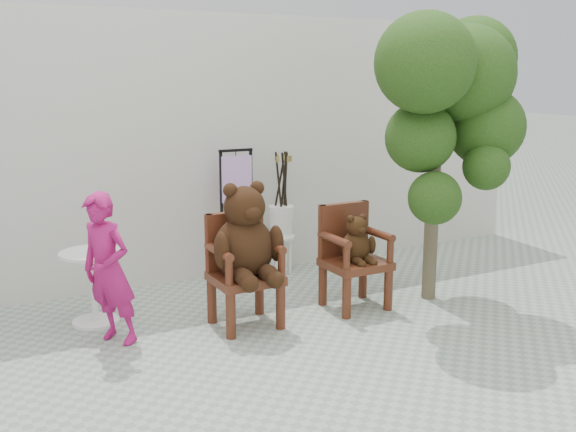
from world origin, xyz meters
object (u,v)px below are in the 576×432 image
object	(u,v)px
cafe_table	(93,279)
chair_big	(245,247)
display_stand	(237,230)
chair_small	(353,249)
tree	(453,93)
stool_bucket	(281,220)
person	(109,270)

from	to	relation	value
cafe_table	chair_big	bearing A→B (deg)	-30.52
cafe_table	display_stand	xyz separation A→B (m)	(1.77, 0.63, 0.14)
chair_big	chair_small	xyz separation A→B (m)	(1.19, -0.02, -0.16)
chair_big	tree	world-z (taller)	tree
stool_bucket	display_stand	bearing A→B (deg)	-179.67
chair_small	person	world-z (taller)	person
person	stool_bucket	world-z (taller)	stool_bucket
chair_small	person	xyz separation A→B (m)	(-2.42, 0.14, 0.08)
display_stand	stool_bucket	world-z (taller)	display_stand
chair_big	stool_bucket	bearing A→B (deg)	51.16
cafe_table	display_stand	world-z (taller)	display_stand
cafe_table	stool_bucket	size ratio (longest dim) A/B	0.48
cafe_table	stool_bucket	bearing A→B (deg)	15.20
tree	cafe_table	bearing A→B (deg)	160.92
display_stand	stool_bucket	xyz separation A→B (m)	(0.57, 0.00, 0.06)
cafe_table	display_stand	distance (m)	1.88
cafe_table	tree	world-z (taller)	tree
display_stand	person	bearing A→B (deg)	-142.64
stool_bucket	tree	xyz separation A→B (m)	(0.95, -1.78, 1.51)
person	stool_bucket	xyz separation A→B (m)	(2.33, 1.25, -0.04)
person	cafe_table	distance (m)	0.66
stool_bucket	chair_small	bearing A→B (deg)	-86.27
chair_big	display_stand	size ratio (longest dim) A/B	0.91
chair_small	stool_bucket	size ratio (longest dim) A/B	0.72
display_stand	chair_small	bearing A→B (deg)	-62.40
person	display_stand	size ratio (longest dim) A/B	0.90
person	stool_bucket	bearing A→B (deg)	84.30
chair_small	tree	size ratio (longest dim) A/B	0.36
display_stand	tree	bearing A→B (deg)	-47.26
person	cafe_table	size ratio (longest dim) A/B	1.94
chair_small	cafe_table	bearing A→B (deg)	162.80
tree	chair_big	bearing A→B (deg)	168.76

